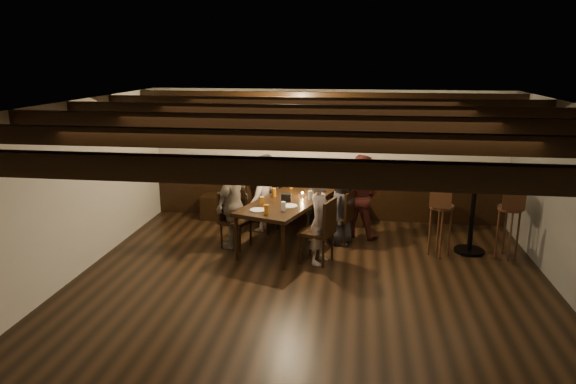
# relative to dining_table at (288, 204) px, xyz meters

# --- Properties ---
(room) EXTENTS (7.00, 7.00, 7.00)m
(room) POSITION_rel_dining_table_xyz_m (0.23, 0.25, 0.38)
(room) COLOR black
(room) RESTS_ON ground
(dining_table) EXTENTS (1.48, 2.18, 0.75)m
(dining_table) POSITION_rel_dining_table_xyz_m (0.00, 0.00, 0.00)
(dining_table) COLOR black
(dining_table) RESTS_ON floor
(chair_left_near) EXTENTS (0.57, 0.57, 0.99)m
(chair_left_near) POSITION_rel_dining_table_xyz_m (-0.54, 0.65, -0.39)
(chair_left_near) COLOR black
(chair_left_near) RESTS_ON floor
(chair_left_far) EXTENTS (0.53, 0.53, 0.91)m
(chair_left_far) POSITION_rel_dining_table_xyz_m (-0.82, -0.20, -0.41)
(chair_left_far) COLOR black
(chair_left_far) RESTS_ON floor
(chair_right_near) EXTENTS (0.51, 0.51, 0.88)m
(chair_right_near) POSITION_rel_dining_table_xyz_m (0.82, 0.20, -0.42)
(chair_right_near) COLOR black
(chair_right_near) RESTS_ON floor
(chair_right_far) EXTENTS (0.56, 0.56, 0.97)m
(chair_right_far) POSITION_rel_dining_table_xyz_m (0.54, -0.65, -0.39)
(chair_right_far) COLOR black
(chair_right_far) RESTS_ON floor
(person_bench_left) EXTENTS (0.71, 0.58, 1.26)m
(person_bench_left) POSITION_rel_dining_table_xyz_m (-0.57, 1.14, -0.06)
(person_bench_left) COLOR #2B2A2D
(person_bench_left) RESTS_ON floor
(person_bench_centre) EXTENTS (0.50, 0.41, 1.20)m
(person_bench_centre) POSITION_rel_dining_table_xyz_m (0.33, 1.00, -0.09)
(person_bench_centre) COLOR gray
(person_bench_centre) RESTS_ON floor
(person_bench_right) EXTENTS (0.82, 0.72, 1.41)m
(person_bench_right) POSITION_rel_dining_table_xyz_m (1.14, 0.57, 0.02)
(person_bench_right) COLOR #57221E
(person_bench_right) RESTS_ON floor
(person_left_near) EXTENTS (0.69, 0.91, 1.25)m
(person_left_near) POSITION_rel_dining_table_xyz_m (-0.57, 0.66, -0.06)
(person_left_near) COLOR #B29F97
(person_left_near) RESTS_ON floor
(person_left_far) EXTENTS (0.59, 0.90, 1.42)m
(person_left_far) POSITION_rel_dining_table_xyz_m (-0.85, -0.19, 0.02)
(person_left_far) COLOR gray
(person_left_far) RESTS_ON floor
(person_right_near) EXTENTS (0.54, 0.67, 1.19)m
(person_right_near) POSITION_rel_dining_table_xyz_m (0.85, 0.19, -0.09)
(person_right_near) COLOR #262628
(person_right_near) RESTS_ON floor
(person_right_far) EXTENTS (0.44, 0.55, 1.30)m
(person_right_far) POSITION_rel_dining_table_xyz_m (0.57, -0.66, -0.04)
(person_right_far) COLOR #AC9C91
(person_right_far) RESTS_ON floor
(pint_a) EXTENTS (0.07, 0.07, 0.14)m
(pint_a) POSITION_rel_dining_table_xyz_m (-0.05, 0.75, 0.13)
(pint_a) COLOR #BF7219
(pint_a) RESTS_ON dining_table
(pint_b) EXTENTS (0.07, 0.07, 0.14)m
(pint_b) POSITION_rel_dining_table_xyz_m (0.44, 0.54, 0.13)
(pint_b) COLOR #BF7219
(pint_b) RESTS_ON dining_table
(pint_c) EXTENTS (0.07, 0.07, 0.14)m
(pint_c) POSITION_rel_dining_table_xyz_m (-0.25, 0.19, 0.13)
(pint_c) COLOR #BF7219
(pint_c) RESTS_ON dining_table
(pint_d) EXTENTS (0.07, 0.07, 0.14)m
(pint_d) POSITION_rel_dining_table_xyz_m (0.35, 0.10, 0.13)
(pint_d) COLOR silver
(pint_d) RESTS_ON dining_table
(pint_e) EXTENTS (0.07, 0.07, 0.14)m
(pint_e) POSITION_rel_dining_table_xyz_m (-0.35, -0.36, 0.13)
(pint_e) COLOR #BF7219
(pint_e) RESTS_ON dining_table
(pint_f) EXTENTS (0.07, 0.07, 0.14)m
(pint_f) POSITION_rel_dining_table_xyz_m (0.02, -0.58, 0.13)
(pint_f) COLOR silver
(pint_f) RESTS_ON dining_table
(pint_g) EXTENTS (0.07, 0.07, 0.14)m
(pint_g) POSITION_rel_dining_table_xyz_m (-0.20, -0.78, 0.13)
(pint_g) COLOR #BF7219
(pint_g) RESTS_ON dining_table
(plate_near) EXTENTS (0.24, 0.24, 0.01)m
(plate_near) POSITION_rel_dining_table_xyz_m (-0.36, -0.62, 0.07)
(plate_near) COLOR white
(plate_near) RESTS_ON dining_table
(plate_far) EXTENTS (0.24, 0.24, 0.01)m
(plate_far) POSITION_rel_dining_table_xyz_m (0.08, -0.34, 0.07)
(plate_far) COLOR white
(plate_far) RESTS_ON dining_table
(condiment_caddy) EXTENTS (0.15, 0.10, 0.12)m
(condiment_caddy) POSITION_rel_dining_table_xyz_m (-0.02, -0.05, 0.12)
(condiment_caddy) COLOR black
(condiment_caddy) RESTS_ON dining_table
(candle) EXTENTS (0.05, 0.05, 0.05)m
(candle) POSITION_rel_dining_table_xyz_m (0.21, 0.25, 0.09)
(candle) COLOR beige
(candle) RESTS_ON dining_table
(high_top_table) EXTENTS (0.63, 0.63, 1.12)m
(high_top_table) POSITION_rel_dining_table_xyz_m (2.86, 0.07, 0.05)
(high_top_table) COLOR black
(high_top_table) RESTS_ON floor
(bar_stool_left) EXTENTS (0.39, 0.40, 1.14)m
(bar_stool_left) POSITION_rel_dining_table_xyz_m (2.36, -0.13, -0.27)
(bar_stool_left) COLOR #361E11
(bar_stool_left) RESTS_ON floor
(bar_stool_right) EXTENTS (0.36, 0.37, 1.14)m
(bar_stool_right) POSITION_rel_dining_table_xyz_m (3.36, -0.09, -0.27)
(bar_stool_right) COLOR #361E11
(bar_stool_right) RESTS_ON floor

